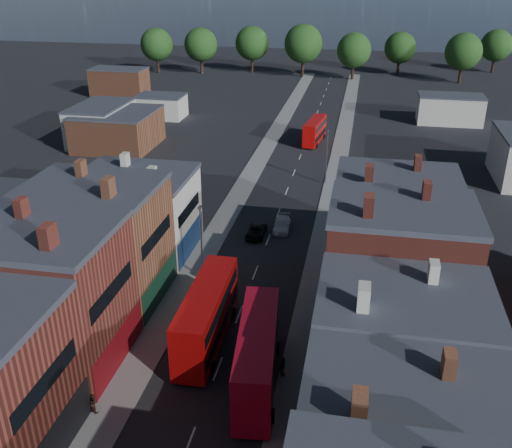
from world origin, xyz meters
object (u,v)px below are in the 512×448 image
at_px(bus_0, 207,315).
at_px(car_3, 282,225).
at_px(car_2, 256,232).
at_px(bus_1, 257,355).
at_px(ped_1, 93,403).
at_px(bus_2, 315,130).
at_px(ped_3, 283,366).

xyz_separation_m(bus_0, car_3, (2.95, 23.82, -2.17)).
relative_size(bus_0, car_2, 2.76).
bearing_deg(bus_1, bus_0, 132.84).
bearing_deg(ped_1, bus_1, -134.46).
relative_size(bus_2, ped_3, 5.65).
xyz_separation_m(car_2, ped_3, (6.88, -24.60, 0.39)).
distance_m(car_2, ped_3, 25.55).
height_order(bus_1, ped_3, bus_1).
height_order(ped_1, ped_3, ped_3).
xyz_separation_m(bus_1, car_2, (-5.08, 25.90, -2.21)).
bearing_deg(ped_3, ped_1, 134.12).
height_order(bus_0, car_2, bus_0).
bearing_deg(bus_0, car_2, 88.93).
bearing_deg(bus_2, bus_1, -81.27).
height_order(car_3, ped_1, ped_1).
bearing_deg(bus_2, bus_0, -86.04).
bearing_deg(car_3, bus_0, -99.98).
height_order(bus_2, car_2, bus_2).
distance_m(bus_1, ped_1, 12.54).
bearing_deg(car_2, bus_2, 85.61).
height_order(bus_0, bus_1, bus_0).
height_order(car_2, ped_1, ped_1).
height_order(bus_1, bus_2, bus_1).
distance_m(bus_1, car_3, 28.53).
distance_m(bus_2, ped_1, 71.83).
bearing_deg(ped_3, bus_2, 20.57).
height_order(car_2, car_3, car_3).
relative_size(bus_1, car_3, 2.62).
bearing_deg(ped_1, car_2, -80.84).
distance_m(bus_1, ped_3, 2.88).
height_order(bus_1, car_2, bus_1).
bearing_deg(car_2, car_3, 41.48).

